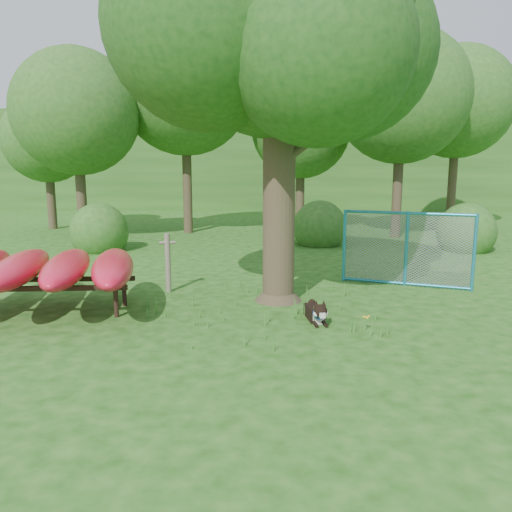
{
  "coord_description": "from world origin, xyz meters",
  "views": [
    {
      "loc": [
        0.6,
        -7.77,
        2.61
      ],
      "look_at": [
        0.2,
        1.2,
        1.0
      ],
      "focal_mm": 35.0,
      "sensor_mm": 36.0,
      "label": 1
    }
  ],
  "objects_px": {
    "oak_tree": "(278,23)",
    "husky_dog": "(316,313)",
    "kayak_rack": "(43,268)",
    "fence_section": "(406,249)"
  },
  "relations": [
    {
      "from": "husky_dog",
      "to": "fence_section",
      "type": "height_order",
      "value": "fence_section"
    },
    {
      "from": "kayak_rack",
      "to": "fence_section",
      "type": "bearing_deg",
      "value": 13.0
    },
    {
      "from": "oak_tree",
      "to": "husky_dog",
      "type": "relative_size",
      "value": 7.77
    },
    {
      "from": "husky_dog",
      "to": "kayak_rack",
      "type": "bearing_deg",
      "value": 166.11
    },
    {
      "from": "kayak_rack",
      "to": "fence_section",
      "type": "height_order",
      "value": "fence_section"
    },
    {
      "from": "fence_section",
      "to": "oak_tree",
      "type": "bearing_deg",
      "value": -135.96
    },
    {
      "from": "kayak_rack",
      "to": "fence_section",
      "type": "relative_size",
      "value": 1.4
    },
    {
      "from": "oak_tree",
      "to": "husky_dog",
      "type": "height_order",
      "value": "oak_tree"
    },
    {
      "from": "kayak_rack",
      "to": "oak_tree",
      "type": "bearing_deg",
      "value": 8.45
    },
    {
      "from": "kayak_rack",
      "to": "husky_dog",
      "type": "relative_size",
      "value": 3.85
    }
  ]
}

